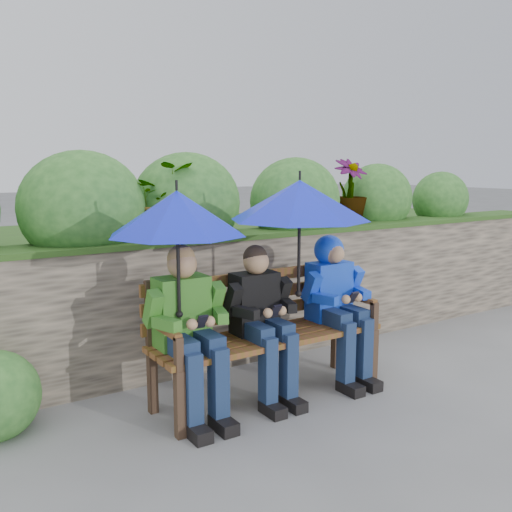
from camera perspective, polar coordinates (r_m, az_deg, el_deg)
ground at (r=4.08m, az=0.78°, el=-13.47°), size 60.00×60.00×0.00m
garden_backdrop at (r=5.26m, az=-9.41°, el=-1.66°), size 8.00×2.87×1.73m
park_bench at (r=3.90m, az=0.73°, el=-6.96°), size 1.63×0.48×0.86m
boy_left at (r=3.53m, az=-6.74°, el=-6.82°), size 0.49×0.57×1.09m
boy_middle at (r=3.79m, az=0.60°, el=-5.89°), size 0.46×0.53×1.04m
boy_right at (r=4.17m, az=8.03°, el=-3.91°), size 0.47×0.57×1.06m
umbrella_left at (r=3.36m, az=-7.89°, el=4.28°), size 0.83×0.83×0.82m
umbrella_right at (r=3.79m, az=4.38°, el=5.57°), size 0.94×0.94×0.85m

